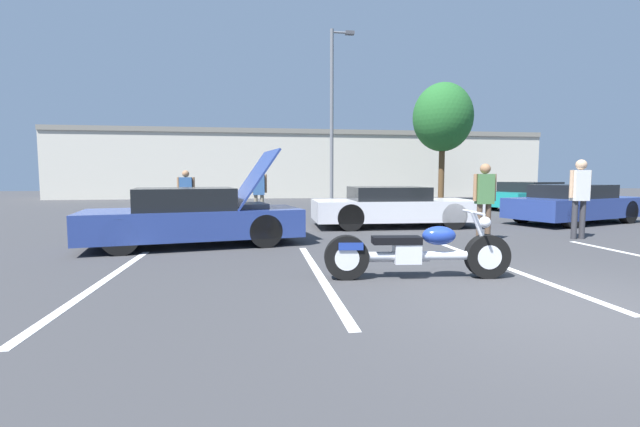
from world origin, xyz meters
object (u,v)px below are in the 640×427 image
light_pole (333,110)px  spectator_far_lot (259,189)px  parked_car_right_row (532,196)px  parked_car_left_row (392,207)px  show_car_hood_open (195,217)px  spectator_midground (580,192)px  parked_car_mid_row (574,204)px  spectator_near_motorcycle (484,195)px  tree_background (443,118)px  spectator_by_show_car (186,192)px  motorcycle (417,252)px

light_pole → spectator_far_lot: light_pole is taller
parked_car_right_row → parked_car_left_row: size_ratio=1.04×
show_car_hood_open → spectator_midground: (8.42, -0.37, 0.49)m
parked_car_mid_row → spectator_near_motorcycle: 5.48m
tree_background → parked_car_mid_row: bearing=-93.4°
show_car_hood_open → light_pole: bearing=57.4°
parked_car_mid_row → tree_background: bearing=68.0°
parked_car_mid_row → show_car_hood_open: bearing=174.9°
spectator_by_show_car → spectator_midground: spectator_midground is taller
parked_car_left_row → spectator_by_show_car: 6.14m
parked_car_right_row → spectator_far_lot: size_ratio=2.79×
light_pole → spectator_midground: light_pole is taller
spectator_near_motorcycle → parked_car_left_row: bearing=110.7°
tree_background → spectator_far_lot: bearing=-139.0°
light_pole → show_car_hood_open: light_pole is taller
parked_car_right_row → parked_car_left_row: bearing=-166.8°
show_car_hood_open → parked_car_left_row: show_car_hood_open is taller
tree_background → spectator_by_show_car: bearing=-143.1°
parked_car_mid_row → spectator_far_lot: size_ratio=2.80×
show_car_hood_open → parked_car_mid_row: size_ratio=0.95×
light_pole → tree_background: (6.25, 0.94, -0.13)m
spectator_near_motorcycle → spectator_far_lot: spectator_far_lot is taller
spectator_near_motorcycle → spectator_midground: (2.30, 0.03, 0.07)m
parked_car_right_row → spectator_midground: 8.94m
tree_background → parked_car_right_row: 7.35m
light_pole → parked_car_mid_row: size_ratio=1.83×
show_car_hood_open → parked_car_mid_row: show_car_hood_open is taller
motorcycle → show_car_hood_open: (-3.44, 3.42, 0.20)m
spectator_near_motorcycle → parked_car_right_row: bearing=50.2°
spectator_midground → spectator_near_motorcycle: bearing=-179.3°
spectator_near_motorcycle → spectator_far_lot: bearing=133.1°
show_car_hood_open → parked_car_mid_row: 11.01m
tree_background → show_car_hood_open: tree_background is taller
parked_car_right_row → spectator_near_motorcycle: size_ratio=2.81×
parked_car_left_row → spectator_by_show_car: size_ratio=2.85×
motorcycle → show_car_hood_open: size_ratio=0.57×
motorcycle → parked_car_right_row: (9.24, 10.89, 0.19)m
spectator_near_motorcycle → spectator_midground: bearing=0.7°
show_car_hood_open → spectator_midground: 8.44m
parked_car_mid_row → spectator_near_motorcycle: size_ratio=2.81×
parked_car_mid_row → spectator_far_lot: spectator_far_lot is taller
light_pole → spectator_far_lot: 9.42m
light_pole → parked_car_mid_row: light_pole is taller
motorcycle → show_car_hood_open: bearing=140.9°
parked_car_right_row → spectator_near_motorcycle: spectator_near_motorcycle is taller
show_car_hood_open → parked_car_left_row: 5.62m
parked_car_right_row → spectator_far_lot: (-11.37, -2.73, 0.44)m
spectator_near_motorcycle → light_pole: bearing=94.6°
spectator_far_lot → motorcycle: bearing=-75.4°
spectator_by_show_car → parked_car_mid_row: bearing=-8.6°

